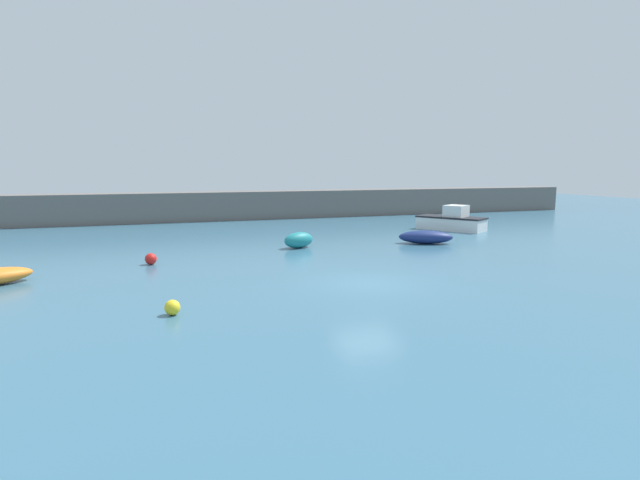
{
  "coord_description": "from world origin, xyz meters",
  "views": [
    {
      "loc": [
        -8.02,
        -17.38,
        4.49
      ],
      "look_at": [
        0.93,
        8.24,
        0.54
      ],
      "focal_mm": 28.0,
      "sensor_mm": 36.0,
      "label": 1
    }
  ],
  "objects_px": {
    "fishing_dinghy_green": "(299,240)",
    "cabin_cruiser_white": "(452,221)",
    "open_tender_yellow": "(426,237)",
    "mooring_buoy_red": "(151,259)"
  },
  "relations": [
    {
      "from": "cabin_cruiser_white",
      "to": "mooring_buoy_red",
      "type": "xyz_separation_m",
      "value": [
        -20.75,
        -6.53,
        -0.38
      ]
    },
    {
      "from": "fishing_dinghy_green",
      "to": "mooring_buoy_red",
      "type": "distance_m",
      "value": 8.29
    },
    {
      "from": "fishing_dinghy_green",
      "to": "open_tender_yellow",
      "type": "bearing_deg",
      "value": -28.37
    },
    {
      "from": "mooring_buoy_red",
      "to": "open_tender_yellow",
      "type": "bearing_deg",
      "value": 5.34
    },
    {
      "from": "cabin_cruiser_white",
      "to": "fishing_dinghy_green",
      "type": "relative_size",
      "value": 2.42
    },
    {
      "from": "cabin_cruiser_white",
      "to": "open_tender_yellow",
      "type": "height_order",
      "value": "cabin_cruiser_white"
    },
    {
      "from": "fishing_dinghy_green",
      "to": "mooring_buoy_red",
      "type": "bearing_deg",
      "value": 175.68
    },
    {
      "from": "cabin_cruiser_white",
      "to": "mooring_buoy_red",
      "type": "relative_size",
      "value": 9.45
    },
    {
      "from": "open_tender_yellow",
      "to": "mooring_buoy_red",
      "type": "bearing_deg",
      "value": -149.52
    },
    {
      "from": "cabin_cruiser_white",
      "to": "open_tender_yellow",
      "type": "distance_m",
      "value": 7.29
    },
    {
      "from": "mooring_buoy_red",
      "to": "cabin_cruiser_white",
      "type": "bearing_deg",
      "value": 17.47
    },
    {
      "from": "cabin_cruiser_white",
      "to": "open_tender_yellow",
      "type": "relative_size",
      "value": 1.5
    },
    {
      "from": "fishing_dinghy_green",
      "to": "open_tender_yellow",
      "type": "xyz_separation_m",
      "value": [
        7.6,
        -0.95,
        -0.05
      ]
    },
    {
      "from": "fishing_dinghy_green",
      "to": "cabin_cruiser_white",
      "type": "bearing_deg",
      "value": -3.38
    },
    {
      "from": "mooring_buoy_red",
      "to": "fishing_dinghy_green",
      "type": "bearing_deg",
      "value": 16.89
    }
  ]
}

